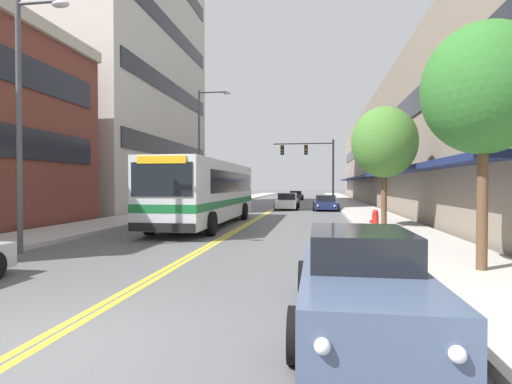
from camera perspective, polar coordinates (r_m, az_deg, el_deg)
name	(u,v)px	position (r m, az deg, el deg)	size (l,w,h in m)	color
ground_plane	(281,205)	(41.92, 3.65, -1.82)	(240.00, 240.00, 0.00)	#565659
sidewalk_left	(215,203)	(43.11, -5.82, -1.64)	(3.24, 106.00, 0.16)	#B2ADA5
sidewalk_right	(351,204)	(41.90, 13.40, -1.74)	(3.24, 106.00, 0.16)	#B2ADA5
centre_line	(281,205)	(41.92, 3.65, -1.81)	(0.34, 106.00, 0.01)	yellow
office_tower_left	(109,34)	(40.97, -20.29, 20.38)	(12.08, 20.66, 31.40)	#BCB7AD
storefront_row_right	(411,152)	(42.86, 21.29, 5.28)	(9.10, 68.00, 10.64)	gray
city_bus	(208,190)	(20.90, -6.89, 0.27)	(2.96, 12.39, 3.21)	silver
car_champagne_parked_left_mid	(222,202)	(34.65, -4.83, -1.43)	(1.98, 4.77, 1.30)	beige
car_slate_blue_parked_right_foreground	(360,281)	(6.31, 14.68, -12.18)	(1.96, 4.72, 1.40)	#475675
car_navy_parked_right_mid	(326,203)	(33.47, 9.90, -1.58)	(2.07, 4.75, 1.24)	#19234C
car_dark_grey_moving_lead	(296,196)	(56.01, 5.72, -0.51)	(2.06, 4.50, 1.24)	#38383D
car_white_moving_second	(287,202)	(34.33, 4.49, -1.40)	(1.97, 4.92, 1.38)	white
traffic_signal_mast	(312,159)	(38.69, 8.06, 4.68)	(5.80, 0.38, 6.39)	#47474C
street_lamp_left_near	(25,104)	(14.15, -30.07, 10.81)	(1.77, 0.28, 7.69)	#47474C
street_lamp_left_far	(203,141)	(31.10, -7.55, 7.25)	(2.56, 0.28, 9.29)	#47474C
street_tree_right_near	(483,90)	(10.60, 29.73, 12.59)	(2.69, 2.69, 5.58)	brown
street_tree_right_mid	(384,142)	(19.34, 17.86, 6.75)	(2.97, 2.97, 5.52)	brown
fire_hydrant	(375,221)	(16.64, 16.66, -4.04)	(0.34, 0.26, 0.95)	red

